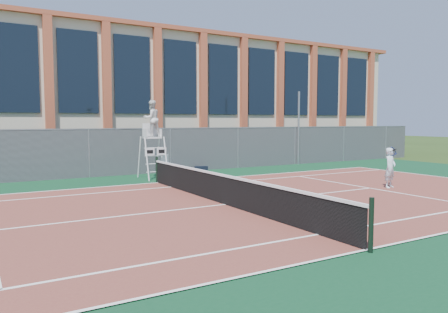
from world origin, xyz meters
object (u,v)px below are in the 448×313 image
tennis_player (390,168)px  umpire_chair (152,121)px  plastic_chair (166,163)px  steel_pole (298,128)px

tennis_player → umpire_chair: bearing=132.8°
plastic_chair → tennis_player: 10.08m
steel_pole → tennis_player: (-3.02, -8.99, -1.35)m
steel_pole → plastic_chair: size_ratio=4.42×
plastic_chair → tennis_player: tennis_player is taller
steel_pole → tennis_player: steel_pole is taller
steel_pole → umpire_chair: (-9.82, -1.65, 0.43)m
plastic_chair → umpire_chair: bearing=-138.6°
umpire_chair → plastic_chair: size_ratio=3.63×
umpire_chair → tennis_player: size_ratio=2.27×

